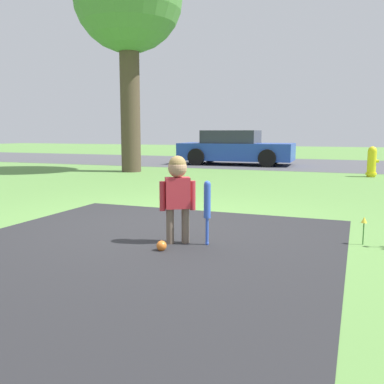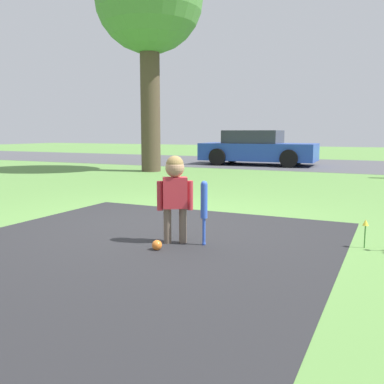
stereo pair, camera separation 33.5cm
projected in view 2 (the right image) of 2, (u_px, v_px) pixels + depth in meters
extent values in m
plane|color=#5B8C42|center=(166.00, 223.00, 5.33)|extent=(60.00, 60.00, 0.00)
cube|color=#262628|center=(25.00, 295.00, 2.98)|extent=(3.84, 7.00, 0.01)
cube|color=#4C4C51|center=(315.00, 164.00, 14.98)|extent=(40.00, 6.00, 0.01)
cylinder|color=#6B5B4C|center=(167.00, 226.00, 4.34)|extent=(0.08, 0.08, 0.37)
cylinder|color=#6B5B4C|center=(183.00, 226.00, 4.36)|extent=(0.08, 0.08, 0.37)
cube|color=#BF2D38|center=(175.00, 193.00, 4.30)|extent=(0.28, 0.24, 0.31)
cylinder|color=#BF2D38|center=(160.00, 196.00, 4.29)|extent=(0.06, 0.06, 0.30)
cylinder|color=#BF2D38|center=(190.00, 195.00, 4.32)|extent=(0.06, 0.06, 0.30)
sphere|color=tan|center=(175.00, 168.00, 4.27)|extent=(0.19, 0.19, 0.19)
sphere|color=#997A47|center=(175.00, 164.00, 4.26)|extent=(0.18, 0.18, 0.18)
sphere|color=blue|center=(204.00, 243.00, 4.29)|extent=(0.04, 0.04, 0.04)
cylinder|color=blue|center=(204.00, 232.00, 4.27)|extent=(0.03, 0.03, 0.28)
cylinder|color=blue|center=(204.00, 201.00, 4.23)|extent=(0.07, 0.07, 0.34)
sphere|color=blue|center=(204.00, 184.00, 4.21)|extent=(0.06, 0.06, 0.06)
sphere|color=orange|center=(157.00, 245.00, 4.11)|extent=(0.10, 0.10, 0.10)
cube|color=#2347AD|center=(258.00, 152.00, 14.75)|extent=(3.94, 1.80, 0.59)
cube|color=#2D333D|center=(253.00, 137.00, 14.75)|extent=(1.92, 1.52, 0.44)
cylinder|color=black|center=(298.00, 156.00, 15.06)|extent=(0.58, 0.20, 0.58)
cylinder|color=black|center=(289.00, 159.00, 13.55)|extent=(0.58, 0.20, 0.58)
cylinder|color=black|center=(232.00, 155.00, 16.00)|extent=(0.58, 0.20, 0.58)
cylinder|color=black|center=(217.00, 157.00, 14.48)|extent=(0.58, 0.20, 0.58)
cylinder|color=#4C3D2D|center=(150.00, 102.00, 12.12)|extent=(0.55, 0.55, 3.97)
cylinder|color=#38702D|center=(365.00, 237.00, 4.18)|extent=(0.01, 0.01, 0.23)
cone|color=yellow|center=(366.00, 222.00, 4.16)|extent=(0.06, 0.06, 0.06)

